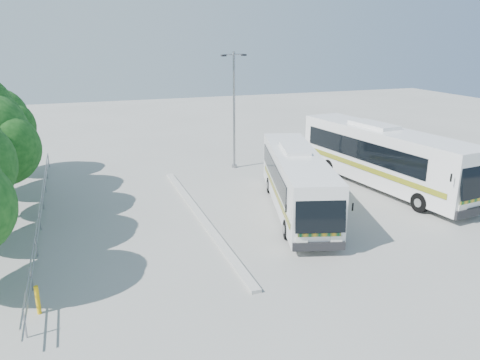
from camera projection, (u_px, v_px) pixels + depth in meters
name	position (u px, v px, depth m)	size (l,w,h in m)	color
ground	(256.00, 226.00, 23.16)	(100.00, 100.00, 0.00)	#999994
kerb_divider	(200.00, 216.00, 24.21)	(0.40, 16.00, 0.15)	#B2B2AD
railing	(40.00, 209.00, 23.35)	(0.06, 22.00, 1.00)	gray
coach_main	(297.00, 180.00, 24.61)	(5.26, 11.42, 3.12)	silver
coach_adjacent	(384.00, 156.00, 28.42)	(4.30, 13.33, 3.64)	white
lamppost	(234.00, 105.00, 32.08)	(1.94, 0.66, 8.01)	gray
bollard	(38.00, 300.00, 15.68)	(0.15, 0.15, 1.04)	#E3AE0D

